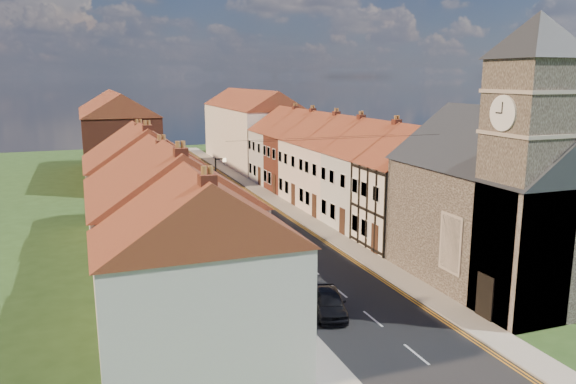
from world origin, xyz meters
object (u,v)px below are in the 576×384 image
at_px(car_far, 190,177).
at_px(church, 510,190).
at_px(car_distant, 171,162).
at_px(pedestrian_left, 294,333).
at_px(car_near, 329,302).
at_px(lamppost, 217,191).

bearing_deg(car_far, church, -87.91).
distance_m(car_distant, pedestrian_left, 55.32).
bearing_deg(car_near, lamppost, 112.17).
bearing_deg(car_far, pedestrian_left, -107.98).
height_order(church, car_near, church).
height_order(car_far, car_distant, car_far).
bearing_deg(lamppost, church, -51.70).
xyz_separation_m(church, pedestrian_left, (-14.46, -3.31, -4.90)).
height_order(lamppost, car_distant, lamppost).
relative_size(car_far, car_distant, 0.99).
xyz_separation_m(car_near, car_distant, (-0.27, 51.90, 0.01)).
height_order(car_near, car_far, car_far).
bearing_deg(car_distant, church, -78.23).
bearing_deg(pedestrian_left, car_distant, 98.08).
bearing_deg(pedestrian_left, car_near, 57.00).
xyz_separation_m(lamppost, car_distant, (1.68, 35.25, -2.85)).
relative_size(lamppost, car_far, 1.23).
relative_size(church, pedestrian_left, 8.88).
bearing_deg(car_distant, car_far, -89.15).
relative_size(car_distant, pedestrian_left, 2.87).
distance_m(church, car_distant, 53.44).
distance_m(car_far, pedestrian_left, 43.17).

